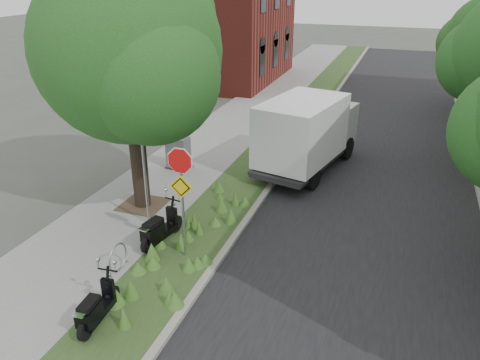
# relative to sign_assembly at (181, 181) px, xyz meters

# --- Properties ---
(ground) EXTENTS (120.00, 120.00, 0.00)m
(ground) POSITION_rel_sign_assembly_xyz_m (1.40, -0.58, -2.33)
(ground) COLOR #4C5147
(ground) RESTS_ON ground
(sidewalk_near) EXTENTS (3.50, 60.00, 0.12)m
(sidewalk_near) POSITION_rel_sign_assembly_xyz_m (-2.85, 9.42, -2.27)
(sidewalk_near) COLOR gray
(sidewalk_near) RESTS_ON ground
(verge) EXTENTS (2.00, 60.00, 0.12)m
(verge) POSITION_rel_sign_assembly_xyz_m (-0.10, 9.42, -2.27)
(verge) COLOR #2B441D
(verge) RESTS_ON ground
(kerb_near) EXTENTS (0.20, 60.00, 0.13)m
(kerb_near) POSITION_rel_sign_assembly_xyz_m (0.90, 9.42, -2.26)
(kerb_near) COLOR #9E9991
(kerb_near) RESTS_ON ground
(road) EXTENTS (7.00, 60.00, 0.01)m
(road) POSITION_rel_sign_assembly_xyz_m (4.40, 9.42, -2.32)
(road) COLOR black
(road) RESTS_ON ground
(kerb_far) EXTENTS (0.20, 60.00, 0.13)m
(kerb_far) POSITION_rel_sign_assembly_xyz_m (7.90, 9.42, -2.26)
(kerb_far) COLOR #9E9991
(kerb_far) RESTS_ON ground
(street_tree_main) EXTENTS (6.21, 5.54, 7.66)m
(street_tree_main) POSITION_rel_sign_assembly_xyz_m (-2.68, 2.28, 2.48)
(street_tree_main) COLOR black
(street_tree_main) RESTS_ON ground
(bare_post) EXTENTS (0.08, 0.08, 4.00)m
(bare_post) POSITION_rel_sign_assembly_xyz_m (-1.80, 1.22, -0.21)
(bare_post) COLOR #A5A8AD
(bare_post) RESTS_ON ground
(bike_hoop) EXTENTS (0.06, 0.78, 0.77)m
(bike_hoop) POSITION_rel_sign_assembly_xyz_m (-1.30, -1.18, -1.83)
(bike_hoop) COLOR #A5A8AD
(bike_hoop) RESTS_ON ground
(sign_assembly) EXTENTS (0.94, 0.08, 3.22)m
(sign_assembly) POSITION_rel_sign_assembly_xyz_m (0.00, 0.00, 0.00)
(sign_assembly) COLOR #A5A8AD
(sign_assembly) RESTS_ON ground
(brick_building) EXTENTS (9.40, 10.40, 8.30)m
(brick_building) POSITION_rel_sign_assembly_xyz_m (-8.10, 21.42, 1.88)
(brick_building) COLOR maroon
(brick_building) RESTS_ON ground
(scooter_near) EXTENTS (0.54, 1.77, 0.84)m
(scooter_near) POSITION_rel_sign_assembly_xyz_m (-0.93, 0.22, -1.80)
(scooter_near) COLOR black
(scooter_near) RESTS_ON ground
(scooter_far) EXTENTS (0.41, 1.61, 0.77)m
(scooter_far) POSITION_rel_sign_assembly_xyz_m (-0.61, -3.12, -1.84)
(scooter_far) COLOR black
(scooter_far) RESTS_ON ground
(box_truck) EXTENTS (3.19, 5.73, 2.45)m
(box_truck) POSITION_rel_sign_assembly_xyz_m (1.69, 7.19, -0.73)
(box_truck) COLOR #262628
(box_truck) RESTS_ON ground
(utility_cabinet) EXTENTS (1.00, 0.71, 1.25)m
(utility_cabinet) POSITION_rel_sign_assembly_xyz_m (-2.88, 5.42, -1.61)
(utility_cabinet) COLOR #262628
(utility_cabinet) RESTS_ON ground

